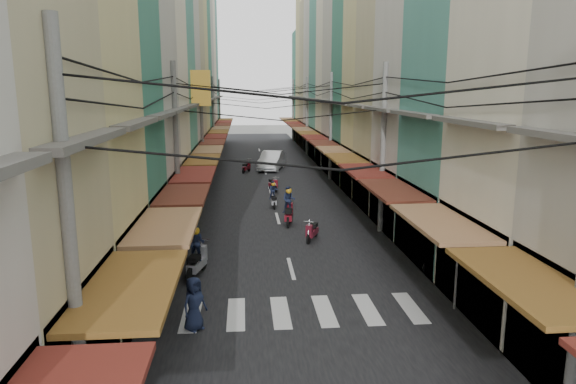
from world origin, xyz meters
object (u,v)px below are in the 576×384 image
bicycle (416,231)px  market_umbrella (491,244)px  white_car (272,170)px  traffic_sign (458,242)px

bicycle → market_umbrella: 10.22m
white_car → traffic_sign: bearing=-68.0°
bicycle → market_umbrella: market_umbrella is taller
market_umbrella → traffic_sign: 1.00m
traffic_sign → market_umbrella: bearing=-42.0°
white_car → traffic_sign: 29.93m
white_car → market_umbrella: (4.97, -30.20, 2.38)m
bicycle → traffic_sign: bearing=155.4°
bicycle → traffic_sign: size_ratio=0.52×
bicycle → market_umbrella: bearing=160.3°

